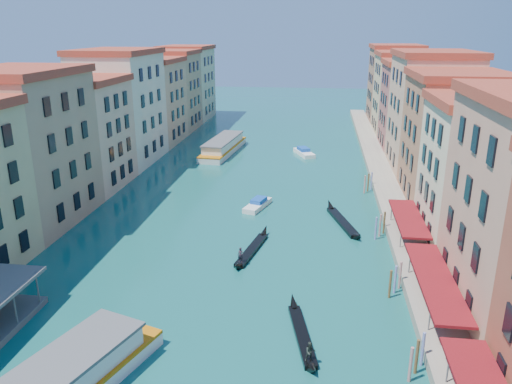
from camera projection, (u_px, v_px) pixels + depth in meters
The scene contains 11 objects.
left_bank_palazzos at pixel (107, 117), 87.59m from camera, with size 12.80×128.40×21.00m.
right_bank_palazzos at pixel (437, 124), 80.96m from camera, with size 12.80×128.40×21.00m.
quay at pixel (382, 177), 84.85m from camera, with size 4.00×140.00×1.00m, color gray.
restaurant_awnings at pixel (437, 282), 44.50m from camera, with size 3.20×44.55×3.12m.
mooring_poles_right at pixel (391, 268), 50.87m from camera, with size 1.44×54.24×3.20m.
vaporetto_far at pixel (223, 146), 102.99m from camera, with size 6.53×20.59×3.01m.
gondola_fore at pixel (252, 248), 57.49m from camera, with size 3.11×11.79×2.36m.
gondola_right at pixel (302, 334), 41.31m from camera, with size 3.24×11.22×2.26m.
gondola_far at pixel (342, 220), 65.90m from camera, with size 4.77×12.93×1.87m.
motorboat_mid at pixel (258, 204), 71.62m from camera, with size 3.63×6.49×1.28m.
motorboat_far at pixel (304, 152), 101.19m from camera, with size 4.80×7.38×1.47m.
Camera 1 is at (11.35, -18.49, 24.61)m, focal length 35.00 mm.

